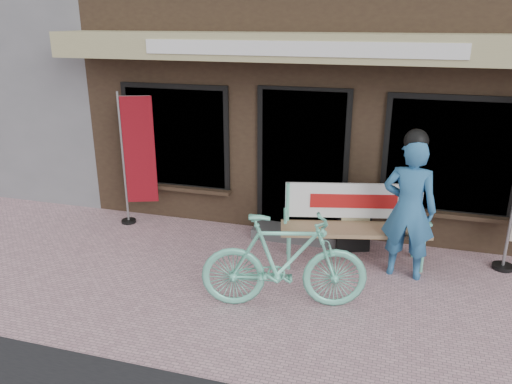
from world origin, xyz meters
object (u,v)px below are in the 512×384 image
(person, at_px, (409,207))
(bicycle, at_px, (284,262))
(menu_stand, at_px, (355,220))
(nobori_red, at_px, (137,157))
(bench, at_px, (354,218))

(person, height_order, bicycle, person)
(person, bearing_deg, menu_stand, 150.16)
(bicycle, distance_m, nobori_red, 3.30)
(nobori_red, bearing_deg, menu_stand, -22.98)
(bench, xyz_separation_m, nobori_red, (-3.37, 0.37, 0.47))
(bench, distance_m, nobori_red, 3.42)
(bench, relative_size, menu_stand, 2.11)
(person, xyz_separation_m, nobori_red, (-4.04, 0.62, 0.15))
(person, bearing_deg, nobori_red, 177.64)
(menu_stand, bearing_deg, person, -57.11)
(menu_stand, bearing_deg, bench, -109.68)
(bicycle, height_order, nobori_red, nobori_red)
(bench, distance_m, menu_stand, 0.28)
(person, relative_size, bicycle, 1.02)
(bench, height_order, nobori_red, nobori_red)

